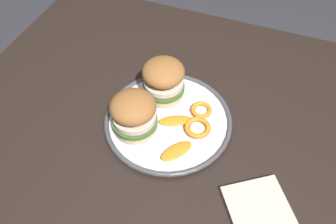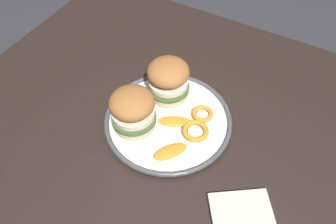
{
  "view_description": "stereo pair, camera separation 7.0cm",
  "coord_description": "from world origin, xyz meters",
  "px_view_note": "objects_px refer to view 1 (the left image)",
  "views": [
    {
      "loc": [
        -0.1,
        0.42,
        1.36
      ],
      "look_at": [
        0.07,
        -0.03,
        0.76
      ],
      "focal_mm": 35.17,
      "sensor_mm": 36.0,
      "label": 1
    },
    {
      "loc": [
        -0.17,
        0.39,
        1.36
      ],
      "look_at": [
        0.07,
        -0.03,
        0.76
      ],
      "focal_mm": 35.17,
      "sensor_mm": 36.0,
      "label": 2
    }
  ],
  "objects_px": {
    "dining_table": "(189,160)",
    "sandwich_half_right": "(163,79)",
    "dinner_plate": "(168,120)",
    "sandwich_half_left": "(134,113)"
  },
  "relations": [
    {
      "from": "dining_table",
      "to": "sandwich_half_right",
      "type": "relative_size",
      "value": 10.93
    },
    {
      "from": "dinner_plate",
      "to": "sandwich_half_right",
      "type": "height_order",
      "value": "sandwich_half_right"
    },
    {
      "from": "dining_table",
      "to": "dinner_plate",
      "type": "bearing_deg",
      "value": -22.88
    },
    {
      "from": "dining_table",
      "to": "dinner_plate",
      "type": "height_order",
      "value": "dinner_plate"
    },
    {
      "from": "dinner_plate",
      "to": "sandwich_half_right",
      "type": "xyz_separation_m",
      "value": [
        0.04,
        -0.07,
        0.06
      ]
    },
    {
      "from": "dinner_plate",
      "to": "sandwich_half_left",
      "type": "xyz_separation_m",
      "value": [
        0.06,
        0.05,
        0.06
      ]
    },
    {
      "from": "dinner_plate",
      "to": "sandwich_half_right",
      "type": "bearing_deg",
      "value": -61.25
    },
    {
      "from": "dinner_plate",
      "to": "sandwich_half_left",
      "type": "height_order",
      "value": "sandwich_half_left"
    },
    {
      "from": "dining_table",
      "to": "sandwich_half_left",
      "type": "relative_size",
      "value": 10.24
    },
    {
      "from": "dinner_plate",
      "to": "sandwich_half_left",
      "type": "distance_m",
      "value": 0.1
    }
  ]
}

